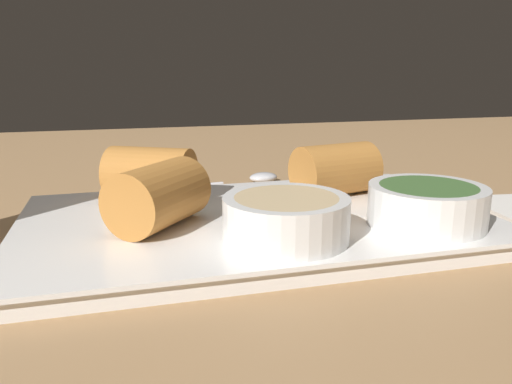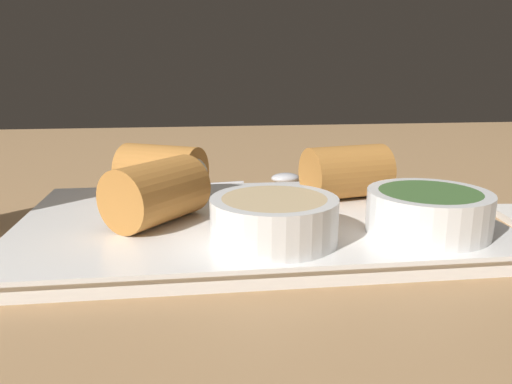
{
  "view_description": "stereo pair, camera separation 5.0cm",
  "coord_description": "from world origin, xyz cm",
  "views": [
    {
      "loc": [
        7.79,
        34.88,
        14.41
      ],
      "look_at": [
        -1.72,
        0.1,
        5.28
      ],
      "focal_mm": 35.0,
      "sensor_mm": 36.0,
      "label": 1
    },
    {
      "loc": [
        2.88,
        35.86,
        14.41
      ],
      "look_at": [
        -1.72,
        0.1,
        5.28
      ],
      "focal_mm": 35.0,
      "sensor_mm": 36.0,
      "label": 2
    }
  ],
  "objects": [
    {
      "name": "roll_front_right",
      "position": [
        5.21,
        -6.21,
        5.72
      ],
      "size": [
        8.16,
        7.16,
        4.45
      ],
      "color": "#B77533",
      "rests_on": "serving_plate"
    },
    {
      "name": "roll_back_left",
      "position": [
        -10.37,
        -4.09,
        5.72
      ],
      "size": [
        7.98,
        5.82,
        4.45
      ],
      "color": "#B77533",
      "rests_on": "serving_plate"
    },
    {
      "name": "serving_plate",
      "position": [
        -1.72,
        0.1,
        2.76
      ],
      "size": [
        34.5,
        20.9,
        1.5
      ],
      "color": "white",
      "rests_on": "table_surface"
    },
    {
      "name": "dipping_bowl_near",
      "position": [
        -2.14,
        5.88,
        5.04
      ],
      "size": [
        8.17,
        8.17,
        2.83
      ],
      "color": "white",
      "rests_on": "serving_plate"
    },
    {
      "name": "spoon",
      "position": [
        -4.69,
        -16.06,
        2.47
      ],
      "size": [
        16.8,
        3.71,
        1.09
      ],
      "color": "silver",
      "rests_on": "table_surface"
    },
    {
      "name": "roll_front_left",
      "position": [
        5.26,
        0.76,
        5.72
      ],
      "size": [
        7.82,
        8.12,
        4.45
      ],
      "color": "#B77533",
      "rests_on": "serving_plate"
    },
    {
      "name": "table_surface",
      "position": [
        0.0,
        0.0,
        1.0
      ],
      "size": [
        180.0,
        140.0,
        2.0
      ],
      "color": "#A87F54",
      "rests_on": "ground"
    },
    {
      "name": "dipping_bowl_far",
      "position": [
        -12.68,
        5.53,
        5.04
      ],
      "size": [
        8.17,
        8.17,
        2.83
      ],
      "color": "white",
      "rests_on": "serving_plate"
    }
  ]
}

